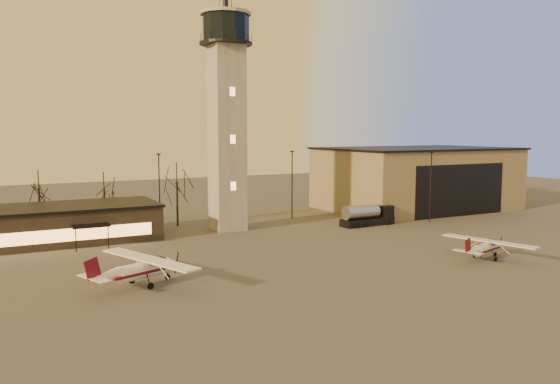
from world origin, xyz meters
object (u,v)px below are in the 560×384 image
object	(u,v)px
control_tower	(227,106)
fuel_truck	(367,217)
cessna_rear	(145,272)
hangar	(416,178)
cessna_front	(487,250)
terminal	(47,225)

from	to	relation	value
control_tower	fuel_truck	bearing A→B (deg)	-18.07
cessna_rear	control_tower	bearing A→B (deg)	31.23
hangar	cessna_rear	bearing A→B (deg)	-154.33
control_tower	fuel_truck	xyz separation A→B (m)	(18.38, -6.00, -15.16)
cessna_front	cessna_rear	bearing A→B (deg)	153.11
cessna_rear	fuel_truck	distance (m)	37.84
hangar	terminal	size ratio (longest dim) A/B	1.20
cessna_front	fuel_truck	distance (m)	21.99
control_tower	hangar	xyz separation A→B (m)	(36.00, 3.98, -11.17)
hangar	fuel_truck	size ratio (longest dim) A/B	3.82
control_tower	hangar	world-z (taller)	control_tower
terminal	cessna_rear	distance (m)	23.85
terminal	cessna_rear	size ratio (longest dim) A/B	2.19
control_tower	cessna_rear	distance (m)	30.72
terminal	fuel_truck	distance (m)	41.17
hangar	cessna_rear	xyz separation A→B (m)	(-52.29, -25.13, -4.04)
control_tower	cessna_rear	size ratio (longest dim) A/B	2.81
control_tower	cessna_front	bearing A→B (deg)	-58.62
control_tower	cessna_rear	bearing A→B (deg)	-127.60
fuel_truck	hangar	bearing A→B (deg)	27.94
control_tower	hangar	distance (m)	37.90
control_tower	fuel_truck	distance (m)	24.57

